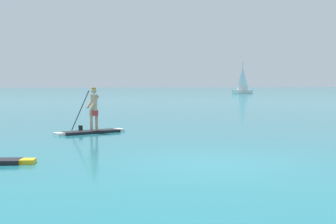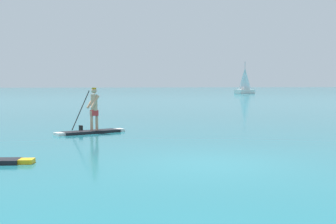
{
  "view_description": "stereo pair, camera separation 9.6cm",
  "coord_description": "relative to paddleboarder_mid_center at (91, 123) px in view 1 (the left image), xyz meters",
  "views": [
    {
      "loc": [
        -3.63,
        -11.22,
        1.93
      ],
      "look_at": [
        0.3,
        6.17,
        0.89
      ],
      "focal_mm": 52.33,
      "sensor_mm": 36.0,
      "label": 1
    },
    {
      "loc": [
        -3.54,
        -11.24,
        1.93
      ],
      "look_at": [
        0.3,
        6.17,
        0.89
      ],
      "focal_mm": 52.33,
      "sensor_mm": 36.0,
      "label": 2
    }
  ],
  "objects": [
    {
      "name": "sailboat_right_horizon",
      "position": [
        32.95,
        68.03,
        0.37
      ],
      "size": [
        5.31,
        4.84,
        6.02
      ],
      "rotation": [
        0.0,
        0.0,
        0.71
      ],
      "color": "white",
      "rests_on": "ground"
    },
    {
      "name": "paddleboarder_mid_center",
      "position": [
        0.0,
        0.0,
        0.0
      ],
      "size": [
        2.84,
        1.67,
        1.81
      ],
      "rotation": [
        0.0,
        0.0,
        3.59
      ],
      "color": "black",
      "rests_on": "ground"
    },
    {
      "name": "ground",
      "position": [
        2.38,
        -7.91,
        -0.38
      ],
      "size": [
        440.0,
        440.0,
        0.0
      ],
      "primitive_type": "plane",
      "color": "#1E727F"
    }
  ]
}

